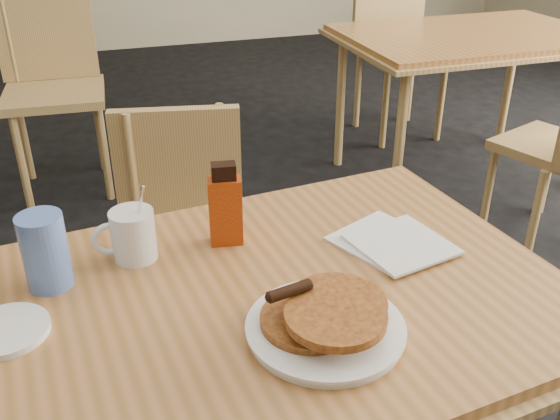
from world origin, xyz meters
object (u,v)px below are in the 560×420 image
object	(u,v)px
neighbor_table	(471,41)
coffee_mug	(132,234)
chair_wall_extra	(50,65)
syrup_bottle	(225,207)
pancake_plate	(326,322)
blue_tumbler	(45,251)
chair_main_far	(188,226)
chair_neighbor_far	(396,31)
main_table	(257,316)

from	to	relation	value
neighbor_table	coffee_mug	xyz separation A→B (m)	(-1.78, -1.51, 0.09)
neighbor_table	coffee_mug	distance (m)	2.33
chair_wall_extra	syrup_bottle	distance (m)	2.13
pancake_plate	blue_tumbler	size ratio (longest dim) A/B	1.83
chair_main_far	coffee_mug	size ratio (longest dim) A/B	5.19
chair_wall_extra	syrup_bottle	bearing A→B (deg)	-76.54
blue_tumbler	neighbor_table	bearing A→B (deg)	38.74
chair_wall_extra	pancake_plate	xyz separation A→B (m)	(0.43, -2.42, 0.16)
pancake_plate	chair_neighbor_far	bearing A→B (deg)	59.73
chair_main_far	blue_tumbler	bearing A→B (deg)	-109.20
main_table	syrup_bottle	xyz separation A→B (m)	(-0.00, 0.20, 0.12)
main_table	blue_tumbler	world-z (taller)	blue_tumbler
main_table	coffee_mug	size ratio (longest dim) A/B	7.70
chair_neighbor_far	coffee_mug	world-z (taller)	chair_neighbor_far
main_table	syrup_bottle	world-z (taller)	syrup_bottle
coffee_mug	syrup_bottle	bearing A→B (deg)	-11.19
neighbor_table	pancake_plate	distance (m)	2.38
main_table	blue_tumbler	bearing A→B (deg)	155.71
pancake_plate	syrup_bottle	distance (m)	0.35
coffee_mug	neighbor_table	bearing A→B (deg)	28.54
main_table	syrup_bottle	bearing A→B (deg)	90.95
chair_neighbor_far	chair_wall_extra	bearing A→B (deg)	-174.06
main_table	neighbor_table	distance (m)	2.33
main_table	chair_main_far	xyz separation A→B (m)	(0.00, 0.74, -0.21)
chair_neighbor_far	coffee_mug	bearing A→B (deg)	-127.16
neighbor_table	chair_main_far	world-z (taller)	chair_main_far
chair_main_far	syrup_bottle	world-z (taller)	syrup_bottle
chair_wall_extra	pancake_plate	world-z (taller)	chair_wall_extra
chair_wall_extra	coffee_mug	world-z (taller)	chair_wall_extra
chair_neighbor_far	syrup_bottle	distance (m)	2.77
neighbor_table	chair_main_far	size ratio (longest dim) A/B	1.51
pancake_plate	coffee_mug	bearing A→B (deg)	128.87
chair_main_far	main_table	bearing A→B (deg)	-78.76
main_table	coffee_mug	bearing A→B (deg)	133.55
main_table	chair_neighbor_far	distance (m)	2.93
chair_neighbor_far	chair_wall_extra	world-z (taller)	chair_wall_extra
main_table	pancake_plate	world-z (taller)	pancake_plate
chair_neighbor_far	chair_wall_extra	size ratio (longest dim) A/B	0.98
chair_wall_extra	chair_neighbor_far	bearing A→B (deg)	8.78
neighbor_table	blue_tumbler	size ratio (longest dim) A/B	8.80
chair_main_far	chair_neighbor_far	size ratio (longest dim) A/B	0.83
blue_tumbler	chair_neighbor_far	bearing A→B (deg)	49.96
chair_neighbor_far	coffee_mug	distance (m)	2.88
main_table	neighbor_table	size ratio (longest dim) A/B	0.98
neighbor_table	syrup_bottle	size ratio (longest dim) A/B	7.23
pancake_plate	neighbor_table	bearing A→B (deg)	50.61
neighbor_table	coffee_mug	size ratio (longest dim) A/B	7.86
neighbor_table	blue_tumbler	xyz separation A→B (m)	(-1.93, -1.55, 0.11)
neighbor_table	chair_wall_extra	xyz separation A→B (m)	(-1.94, 0.58, -0.10)
neighbor_table	syrup_bottle	distance (m)	2.19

